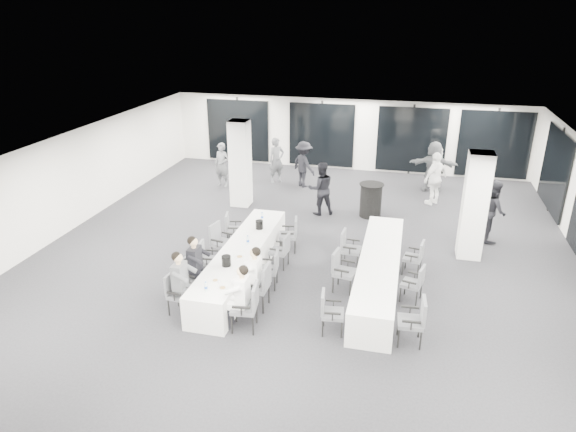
# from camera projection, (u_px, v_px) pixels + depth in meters

# --- Properties ---
(room) EXTENTS (14.04, 16.04, 2.84)m
(room) POSITION_uv_depth(u_px,v_px,m) (345.00, 194.00, 13.84)
(room) COLOR black
(room) RESTS_ON ground
(column_left) EXTENTS (0.60, 0.60, 2.80)m
(column_left) POSITION_uv_depth(u_px,v_px,m) (240.00, 164.00, 16.52)
(column_left) COLOR silver
(column_left) RESTS_ON floor
(column_right) EXTENTS (0.60, 0.60, 2.80)m
(column_right) POSITION_uv_depth(u_px,v_px,m) (475.00, 206.00, 13.01)
(column_right) COLOR silver
(column_right) RESTS_ON floor
(banquet_table_main) EXTENTS (0.90, 5.00, 0.75)m
(banquet_table_main) POSITION_uv_depth(u_px,v_px,m) (242.00, 262.00, 12.39)
(banquet_table_main) COLOR white
(banquet_table_main) RESTS_ON floor
(banquet_table_side) EXTENTS (0.90, 5.00, 0.75)m
(banquet_table_side) POSITION_uv_depth(u_px,v_px,m) (379.00, 272.00, 11.89)
(banquet_table_side) COLOR white
(banquet_table_side) RESTS_ON floor
(cocktail_table) EXTENTS (0.76, 0.76, 1.05)m
(cocktail_table) POSITION_uv_depth(u_px,v_px,m) (371.00, 200.00, 15.89)
(cocktail_table) COLOR black
(cocktail_table) RESTS_ON floor
(chair_main_left_near) EXTENTS (0.50, 0.54, 0.91)m
(chair_main_left_near) POSITION_uv_depth(u_px,v_px,m) (177.00, 291.00, 10.85)
(chair_main_left_near) COLOR #54565C
(chair_main_left_near) RESTS_ON floor
(chair_main_left_second) EXTENTS (0.54, 0.57, 0.90)m
(chair_main_left_second) POSITION_uv_depth(u_px,v_px,m) (192.00, 273.00, 11.57)
(chair_main_left_second) COLOR #54565C
(chair_main_left_second) RESTS_ON floor
(chair_main_left_mid) EXTENTS (0.48, 0.53, 0.88)m
(chair_main_left_mid) POSITION_uv_depth(u_px,v_px,m) (206.00, 257.00, 12.33)
(chair_main_left_mid) COLOR #54565C
(chair_main_left_mid) RESTS_ON floor
(chair_main_left_fourth) EXTENTS (0.58, 0.61, 0.97)m
(chair_main_left_fourth) POSITION_uv_depth(u_px,v_px,m) (220.00, 239.00, 13.16)
(chair_main_left_fourth) COLOR #54565C
(chair_main_left_fourth) RESTS_ON floor
(chair_main_left_far) EXTENTS (0.54, 0.57, 0.89)m
(chair_main_left_far) POSITION_uv_depth(u_px,v_px,m) (232.00, 227.00, 13.99)
(chair_main_left_far) COLOR #54565C
(chair_main_left_far) RESTS_ON floor
(chair_main_right_near) EXTENTS (0.57, 0.62, 1.01)m
(chair_main_right_near) POSITION_uv_depth(u_px,v_px,m) (248.00, 304.00, 10.25)
(chair_main_right_near) COLOR #54565C
(chair_main_right_near) RESTS_ON floor
(chair_main_right_second) EXTENTS (0.53, 0.59, 1.03)m
(chair_main_right_second) POSITION_uv_depth(u_px,v_px,m) (260.00, 284.00, 10.98)
(chair_main_right_second) COLOR #54565C
(chair_main_right_second) RESTS_ON floor
(chair_main_right_mid) EXTENTS (0.50, 0.55, 0.90)m
(chair_main_right_mid) POSITION_uv_depth(u_px,v_px,m) (271.00, 267.00, 11.84)
(chair_main_right_mid) COLOR #54565C
(chair_main_right_mid) RESTS_ON floor
(chair_main_right_fourth) EXTENTS (0.48, 0.53, 0.88)m
(chair_main_right_fourth) POSITION_uv_depth(u_px,v_px,m) (282.00, 249.00, 12.75)
(chair_main_right_fourth) COLOR #54565C
(chair_main_right_fourth) RESTS_ON floor
(chair_main_right_far) EXTENTS (0.55, 0.58, 0.93)m
(chair_main_right_far) POSITION_uv_depth(u_px,v_px,m) (291.00, 233.00, 13.61)
(chair_main_right_far) COLOR #54565C
(chair_main_right_far) RESTS_ON floor
(chair_side_left_near) EXTENTS (0.50, 0.54, 0.89)m
(chair_side_left_near) POSITION_uv_depth(u_px,v_px,m) (329.00, 310.00, 10.18)
(chair_side_left_near) COLOR #54565C
(chair_side_left_near) RESTS_ON floor
(chair_side_left_mid) EXTENTS (0.56, 0.60, 0.97)m
(chair_side_left_mid) POSITION_uv_depth(u_px,v_px,m) (341.00, 268.00, 11.70)
(chair_side_left_mid) COLOR #54565C
(chair_side_left_mid) RESTS_ON floor
(chair_side_left_far) EXTENTS (0.50, 0.55, 0.94)m
(chair_side_left_far) POSITION_uv_depth(u_px,v_px,m) (348.00, 246.00, 12.82)
(chair_side_left_far) COLOR #54565C
(chair_side_left_far) RESTS_ON floor
(chair_side_right_near) EXTENTS (0.53, 0.58, 0.98)m
(chair_side_right_near) POSITION_uv_depth(u_px,v_px,m) (415.00, 318.00, 9.81)
(chair_side_right_near) COLOR #54565C
(chair_side_right_near) RESTS_ON floor
(chair_side_right_mid) EXTENTS (0.53, 0.55, 0.86)m
(chair_side_right_mid) POSITION_uv_depth(u_px,v_px,m) (415.00, 281.00, 11.26)
(chair_side_right_mid) COLOR #54565C
(chair_side_right_mid) RESTS_ON floor
(chair_side_right_far) EXTENTS (0.51, 0.54, 0.87)m
(chair_side_right_far) POSITION_uv_depth(u_px,v_px,m) (416.00, 256.00, 12.43)
(chair_side_right_far) COLOR #54565C
(chair_side_right_far) RESTS_ON floor
(seated_guest_a) EXTENTS (0.50, 0.38, 1.44)m
(seated_guest_a) POSITION_uv_depth(u_px,v_px,m) (183.00, 279.00, 10.70)
(seated_guest_a) COLOR #505256
(seated_guest_a) RESTS_ON floor
(seated_guest_b) EXTENTS (0.50, 0.38, 1.44)m
(seated_guest_b) POSITION_uv_depth(u_px,v_px,m) (197.00, 262.00, 11.41)
(seated_guest_b) COLOR black
(seated_guest_b) RESTS_ON floor
(seated_guest_c) EXTENTS (0.50, 0.38, 1.44)m
(seated_guest_c) POSITION_uv_depth(u_px,v_px,m) (240.00, 293.00, 10.18)
(seated_guest_c) COLOR white
(seated_guest_c) RESTS_ON floor
(seated_guest_d) EXTENTS (0.50, 0.38, 1.44)m
(seated_guest_d) POSITION_uv_depth(u_px,v_px,m) (252.00, 273.00, 10.94)
(seated_guest_d) COLOR white
(seated_guest_d) RESTS_ON floor
(standing_guest_a) EXTENTS (0.89, 0.88, 1.90)m
(standing_guest_a) POSITION_uv_depth(u_px,v_px,m) (277.00, 157.00, 18.87)
(standing_guest_a) COLOR #505256
(standing_guest_a) RESTS_ON floor
(standing_guest_b) EXTENTS (1.08, 0.90, 1.92)m
(standing_guest_b) POSITION_uv_depth(u_px,v_px,m) (321.00, 185.00, 15.91)
(standing_guest_b) COLOR black
(standing_guest_b) RESTS_ON floor
(standing_guest_c) EXTENTS (1.34, 1.25, 1.89)m
(standing_guest_c) POSITION_uv_depth(u_px,v_px,m) (304.00, 161.00, 18.40)
(standing_guest_c) COLOR black
(standing_guest_c) RESTS_ON floor
(standing_guest_d) EXTENTS (1.26, 1.32, 1.99)m
(standing_guest_d) POSITION_uv_depth(u_px,v_px,m) (436.00, 175.00, 16.72)
(standing_guest_d) COLOR white
(standing_guest_d) RESTS_ON floor
(standing_guest_e) EXTENTS (0.70, 0.93, 1.72)m
(standing_guest_e) POSITION_uv_depth(u_px,v_px,m) (436.00, 165.00, 18.27)
(standing_guest_e) COLOR white
(standing_guest_e) RESTS_ON floor
(standing_guest_f) EXTENTS (1.90, 0.78, 2.04)m
(standing_guest_f) POSITION_uv_depth(u_px,v_px,m) (434.00, 163.00, 17.91)
(standing_guest_f) COLOR #505256
(standing_guest_f) RESTS_ON floor
(standing_guest_g) EXTENTS (0.77, 0.67, 1.82)m
(standing_guest_g) POSITION_uv_depth(u_px,v_px,m) (222.00, 162.00, 18.42)
(standing_guest_g) COLOR #505256
(standing_guest_g) RESTS_ON floor
(standing_guest_h) EXTENTS (0.77, 1.06, 1.98)m
(standing_guest_h) POSITION_uv_depth(u_px,v_px,m) (493.00, 206.00, 14.11)
(standing_guest_h) COLOR black
(standing_guest_h) RESTS_ON floor
(ice_bucket_near) EXTENTS (0.21, 0.21, 0.24)m
(ice_bucket_near) POSITION_uv_depth(u_px,v_px,m) (226.00, 261.00, 11.36)
(ice_bucket_near) COLOR black
(ice_bucket_near) RESTS_ON banquet_table_main
(ice_bucket_far) EXTENTS (0.20, 0.20, 0.22)m
(ice_bucket_far) POSITION_uv_depth(u_px,v_px,m) (259.00, 225.00, 13.26)
(ice_bucket_far) COLOR black
(ice_bucket_far) RESTS_ON banquet_table_main
(water_bottle_a) EXTENTS (0.06, 0.06, 0.20)m
(water_bottle_a) POSITION_uv_depth(u_px,v_px,m) (206.00, 287.00, 10.35)
(water_bottle_a) COLOR silver
(water_bottle_a) RESTS_ON banquet_table_main
(water_bottle_b) EXTENTS (0.07, 0.07, 0.21)m
(water_bottle_b) POSITION_uv_depth(u_px,v_px,m) (248.00, 240.00, 12.40)
(water_bottle_b) COLOR silver
(water_bottle_b) RESTS_ON banquet_table_main
(water_bottle_c) EXTENTS (0.07, 0.07, 0.21)m
(water_bottle_c) POSITION_uv_depth(u_px,v_px,m) (262.00, 216.00, 13.81)
(water_bottle_c) COLOR silver
(water_bottle_c) RESTS_ON banquet_table_main
(plate_a) EXTENTS (0.18, 0.18, 0.03)m
(plate_a) POSITION_uv_depth(u_px,v_px,m) (215.00, 280.00, 10.76)
(plate_a) COLOR white
(plate_a) RESTS_ON banquet_table_main
(plate_b) EXTENTS (0.21, 0.21, 0.03)m
(plate_b) POSITION_uv_depth(u_px,v_px,m) (223.00, 288.00, 10.48)
(plate_b) COLOR white
(plate_b) RESTS_ON banquet_table_main
(plate_c) EXTENTS (0.22, 0.22, 0.03)m
(plate_c) POSITION_uv_depth(u_px,v_px,m) (240.00, 257.00, 11.78)
(plate_c) COLOR white
(plate_c) RESTS_ON banquet_table_main
(wine_glass) EXTENTS (0.08, 0.08, 0.20)m
(wine_glass) POSITION_uv_depth(u_px,v_px,m) (219.00, 282.00, 10.41)
(wine_glass) COLOR silver
(wine_glass) RESTS_ON banquet_table_main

